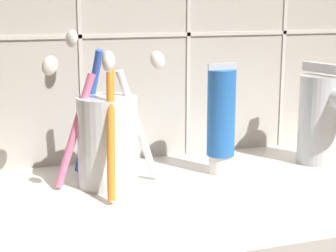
{
  "coord_description": "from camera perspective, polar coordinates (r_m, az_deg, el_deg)",
  "views": [
    {
      "loc": [
        -26.18,
        -56.39,
        23.23
      ],
      "look_at": [
        -6.0,
        2.24,
        9.36
      ],
      "focal_mm": 60.0,
      "sensor_mm": 36.0,
      "label": 1
    }
  ],
  "objects": [
    {
      "name": "toothbrush_cup",
      "position": [
        0.65,
        -6.21,
        -1.17
      ],
      "size": [
        14.7,
        15.67,
        18.09
      ],
      "color": "silver",
      "rests_on": "sink_counter"
    },
    {
      "name": "sink_counter",
      "position": [
        0.66,
        5.61,
        -7.13
      ],
      "size": [
        59.21,
        31.97,
        2.0
      ],
      "primitive_type": "cube",
      "color": "silver",
      "rests_on": "ground"
    },
    {
      "name": "sink_faucet",
      "position": [
        0.77,
        15.41,
        0.98
      ],
      "size": [
        5.62,
        10.32,
        13.33
      ],
      "rotation": [
        0.0,
        0.0,
        -1.37
      ],
      "color": "silver",
      "rests_on": "sink_counter"
    },
    {
      "name": "toothpaste_tube",
      "position": [
        0.7,
        5.41,
        0.64
      ],
      "size": [
        3.67,
        3.49,
        13.86
      ],
      "color": "white",
      "rests_on": "sink_counter"
    }
  ]
}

